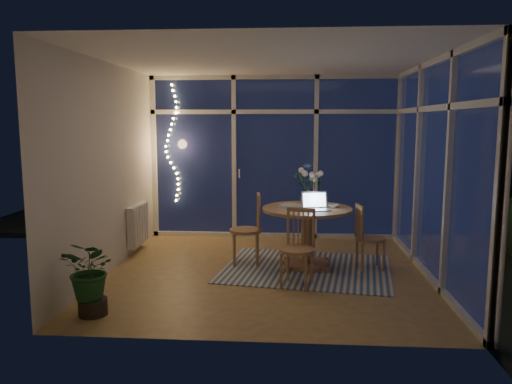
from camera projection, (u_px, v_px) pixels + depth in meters
The scene contains 25 objects.
floor at pixel (269, 272), 6.24m from camera, with size 4.00×4.00×0.00m, color olive.
ceiling at pixel (270, 59), 5.88m from camera, with size 4.00×4.00×0.00m, color silver.
wall_back at pixel (275, 157), 8.04m from camera, with size 4.00×0.04×2.60m, color silver.
wall_front at pixel (258, 192), 4.09m from camera, with size 4.00×0.04×2.60m, color silver.
wall_left at pixel (109, 168), 6.20m from camera, with size 0.04×4.00×2.60m, color silver.
wall_right at pixel (437, 170), 5.92m from camera, with size 0.04×4.00×2.60m, color silver.
window_wall_back at pixel (275, 158), 8.00m from camera, with size 4.00×0.10×2.60m, color silver.
window_wall_right at pixel (434, 170), 5.92m from camera, with size 0.10×4.00×2.60m, color silver.
radiator at pixel (138, 224), 7.21m from camera, with size 0.10×0.70×0.58m, color silver.
fairy_lights at pixel (172, 143), 8.00m from camera, with size 0.24×0.10×1.85m, color #FFD566, non-canonical shape.
garden_patio at pixel (301, 209), 11.15m from camera, with size 12.00×6.00×0.10m, color black.
garden_fence at pixel (280, 164), 11.55m from camera, with size 11.00×0.08×1.80m, color #382114.
neighbour_roof at pixel (293, 110), 14.31m from camera, with size 7.00×3.00×2.20m, color #2F3138.
garden_shrubs at pixel (236, 196), 9.60m from camera, with size 0.90×0.90×0.90m, color #1B3216.
rug at pixel (306, 269), 6.38m from camera, with size 2.10×1.68×0.01m, color beige.
dining_table at pixel (307, 237), 6.43m from camera, with size 1.15×1.15×0.78m, color olive.
chair_left at pixel (246, 229), 6.56m from camera, with size 0.44×0.44×0.95m, color olive.
chair_right at pixel (370, 237), 6.31m from camera, with size 0.39×0.39×0.85m, color olive.
chair_front at pixel (297, 248), 5.65m from camera, with size 0.42×0.42×0.90m, color olive.
laptop at pixel (317, 201), 6.18m from camera, with size 0.33×0.28×0.24m, color silver, non-canonical shape.
flower_vase at pixel (308, 196), 6.65m from camera, with size 0.20×0.20×0.21m, color silver.
bowl at pixel (332, 206), 6.38m from camera, with size 0.15×0.15×0.04m, color white.
newspapers at pixel (295, 206), 6.43m from camera, with size 0.34×0.26×0.02m, color silver.
phone at pixel (304, 209), 6.28m from camera, with size 0.10×0.05×0.01m, color black.
potted_plant at pixel (92, 277), 4.82m from camera, with size 0.54×0.47×0.76m, color #1B4C22.
Camera 1 is at (0.27, -6.04, 1.87)m, focal length 35.00 mm.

